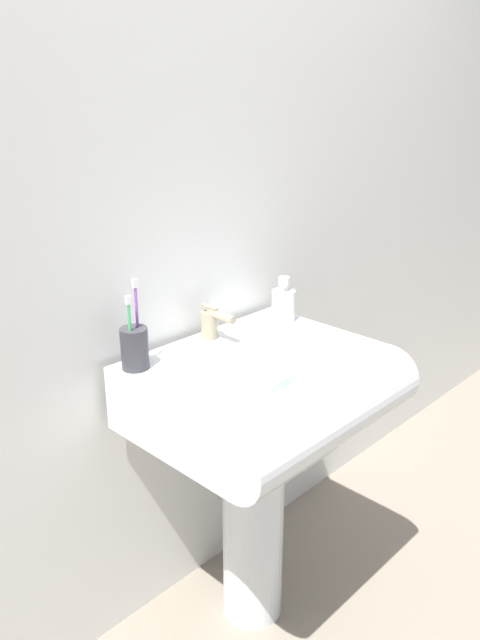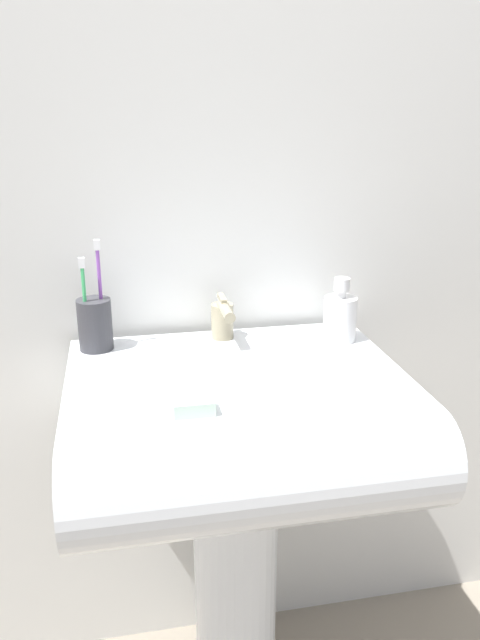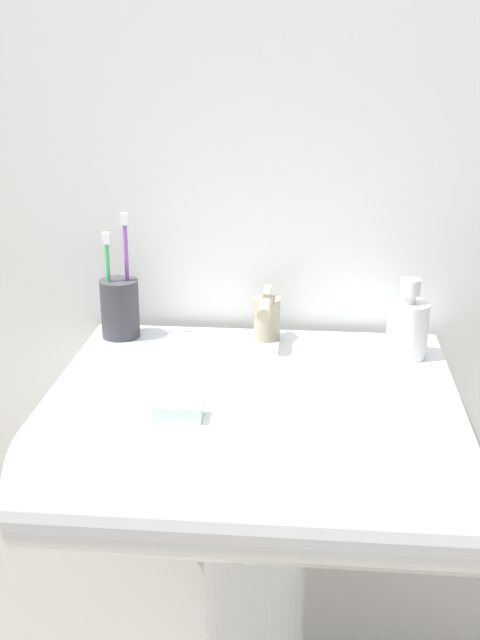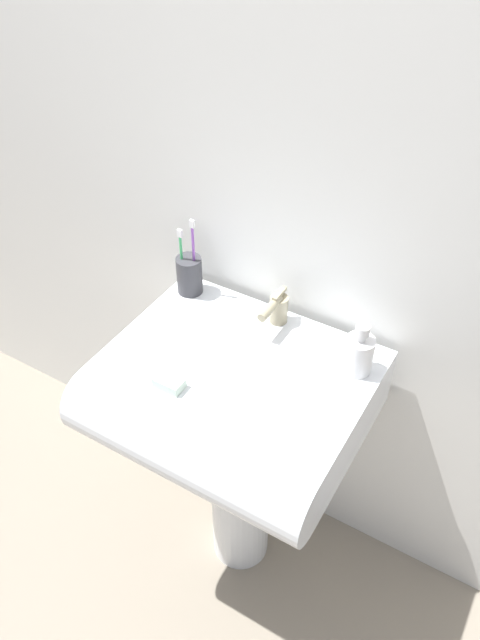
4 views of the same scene
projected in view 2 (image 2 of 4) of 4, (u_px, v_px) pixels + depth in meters
name	position (u px, v px, depth m)	size (l,w,h in m)	color
wall_back	(210.00, 147.00, 1.26)	(5.00, 0.05, 2.40)	silver
sink_pedestal	(235.00, 586.00, 1.31)	(0.17, 0.17, 0.65)	white
sink_basin	(241.00, 426.00, 1.12)	(0.61, 0.52, 0.17)	white
faucet	(223.00, 318.00, 1.28)	(0.05, 0.12, 0.09)	tan
toothbrush_cup	(95.00, 323.00, 1.23)	(0.07, 0.07, 0.22)	#38383D
soap_bottle	(340.00, 317.00, 1.28)	(0.07, 0.07, 0.13)	white
bar_soap	(194.00, 406.00, 0.98)	(0.07, 0.04, 0.02)	silver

